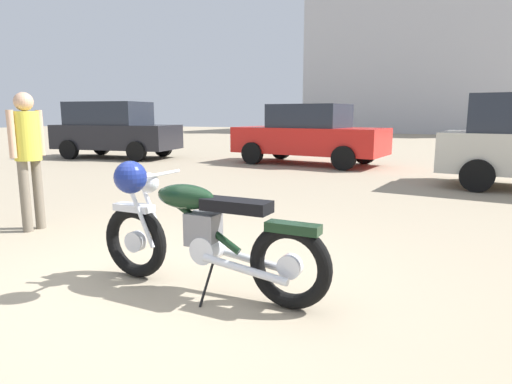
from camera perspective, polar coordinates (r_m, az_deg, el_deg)
The scene contains 6 objects.
ground_plane at distance 3.78m, azimuth -12.59°, elevation -12.11°, with size 80.00×80.00×0.00m, color gray.
vintage_motorcycle at distance 3.54m, azimuth -7.49°, elevation -5.11°, with size 2.08×0.73×1.07m.
bystander at distance 5.97m, azimuth -27.33°, elevation 5.16°, with size 0.30×0.46×1.66m.
white_estate_far at distance 12.63m, azimuth 6.86°, elevation 7.37°, with size 4.41×2.39×1.67m.
pale_sedan_back at distance 15.08m, azimuth -17.79°, elevation 7.69°, with size 4.05×2.14×1.78m.
industrial_building at distance 39.85m, azimuth 22.47°, elevation 15.26°, with size 19.50×15.07×24.12m.
Camera 1 is at (2.07, -2.84, 1.41)m, focal length 31.09 mm.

